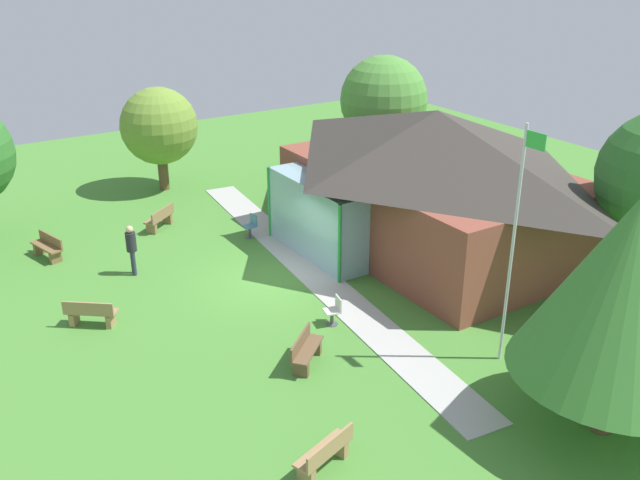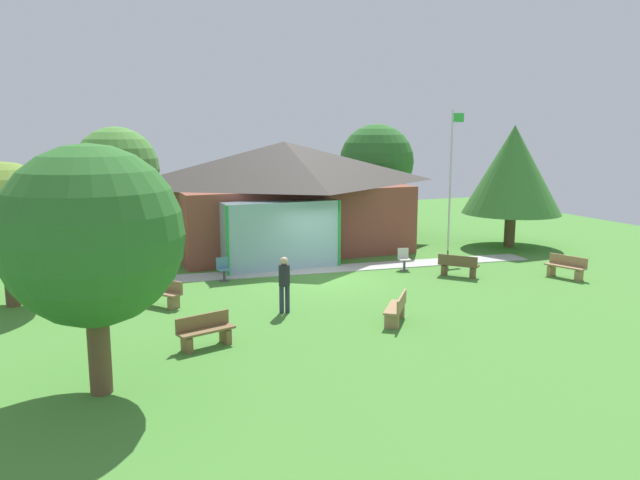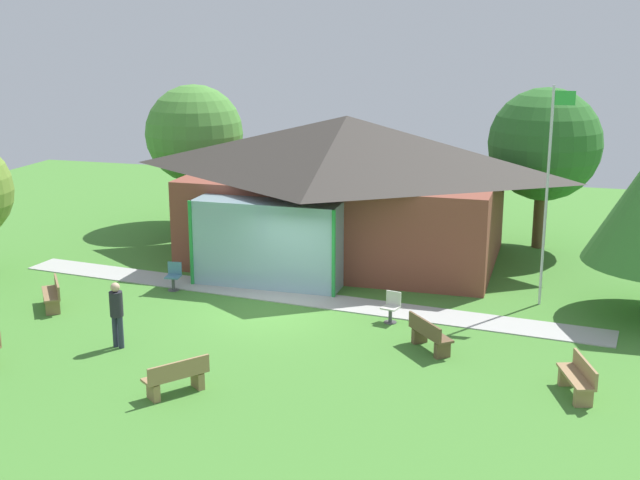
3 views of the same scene
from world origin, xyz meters
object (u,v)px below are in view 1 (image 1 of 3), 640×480
at_px(bench_mid_right, 306,351).
at_px(tree_behind_pavilion_left, 384,100).
at_px(patio_chair_lawn_spare, 334,311).
at_px(pavilion, 429,178).
at_px(bench_front_left, 48,247).
at_px(bench_mid_left, 160,219).
at_px(bench_front_center, 91,314).
at_px(tree_west_hedge, 159,126).
at_px(tree_east_hedge, 628,286).
at_px(flagpole, 514,239).
at_px(patio_chair_west, 251,226).
at_px(visitor_strolling_lawn, 131,246).
at_px(bench_lawn_far_right, 325,454).

distance_m(bench_mid_right, tree_behind_pavilion_left, 16.22).
height_order(bench_mid_right, patio_chair_lawn_spare, patio_chair_lawn_spare).
height_order(pavilion, bench_front_left, pavilion).
xyz_separation_m(bench_mid_left, patio_chair_lawn_spare, (9.71, 1.61, 0.01)).
height_order(bench_mid_right, bench_mid_left, same).
relative_size(bench_front_center, tree_behind_pavilion_left, 0.26).
distance_m(bench_front_left, patio_chair_lawn_spare, 10.96).
xyz_separation_m(pavilion, tree_west_hedge, (-11.13, -5.74, 0.28)).
xyz_separation_m(patio_chair_lawn_spare, tree_east_hedge, (7.24, 2.53, 3.25)).
relative_size(flagpole, bench_front_left, 4.10).
relative_size(pavilion, tree_behind_pavilion_left, 1.99).
bearing_deg(pavilion, tree_behind_pavilion_left, 154.66).
height_order(patio_chair_west, visitor_strolling_lawn, visitor_strolling_lawn).
relative_size(bench_front_center, patio_chair_west, 1.69).
distance_m(patio_chair_lawn_spare, patio_chair_west, 7.16).
relative_size(flagpole, bench_lawn_far_right, 4.10).
relative_size(pavilion, bench_mid_right, 7.94).
relative_size(bench_front_center, bench_mid_left, 0.99).
bearing_deg(visitor_strolling_lawn, tree_east_hedge, 34.68).
bearing_deg(patio_chair_lawn_spare, pavilion, -50.30).
distance_m(bench_mid_right, tree_east_hedge, 8.01).
distance_m(visitor_strolling_lawn, tree_behind_pavilion_left, 13.88).
distance_m(flagpole, tree_west_hedge, 18.20).
height_order(pavilion, bench_mid_right, pavilion).
distance_m(bench_front_left, bench_mid_left, 4.32).
relative_size(patio_chair_lawn_spare, visitor_strolling_lawn, 0.49).
relative_size(bench_lawn_far_right, tree_behind_pavilion_left, 0.28).
bearing_deg(pavilion, bench_front_center, -93.53).
bearing_deg(tree_west_hedge, bench_lawn_far_right, -11.09).
distance_m(bench_mid_right, tree_west_hedge, 15.74).
bearing_deg(bench_mid_left, tree_west_hedge, 30.50).
relative_size(flagpole, bench_mid_left, 4.38).
xyz_separation_m(bench_front_left, tree_east_hedge, (16.47, 8.45, 3.26)).
distance_m(bench_mid_left, tree_east_hedge, 17.75).
relative_size(bench_mid_left, tree_east_hedge, 0.25).
relative_size(pavilion, visitor_strolling_lawn, 6.51).
bearing_deg(visitor_strolling_lawn, bench_front_center, -29.35).
relative_size(bench_lawn_far_right, tree_east_hedge, 0.27).
distance_m(bench_front_left, tree_east_hedge, 18.80).
relative_size(flagpole, patio_chair_lawn_spare, 7.46).
height_order(patio_chair_lawn_spare, tree_west_hedge, tree_west_hedge).
distance_m(bench_mid_left, tree_west_hedge, 5.34).
bearing_deg(flagpole, patio_chair_lawn_spare, -145.31).
relative_size(pavilion, patio_chair_lawn_spare, 13.17).
xyz_separation_m(patio_chair_lawn_spare, tree_behind_pavilion_left, (-10.03, 9.30, 3.28)).
height_order(bench_lawn_far_right, bench_mid_left, same).
height_order(bench_front_center, bench_front_left, same).
relative_size(bench_mid_left, visitor_strolling_lawn, 0.84).
bearing_deg(bench_front_left, bench_mid_left, -99.26).
distance_m(bench_front_left, patio_chair_west, 7.20).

